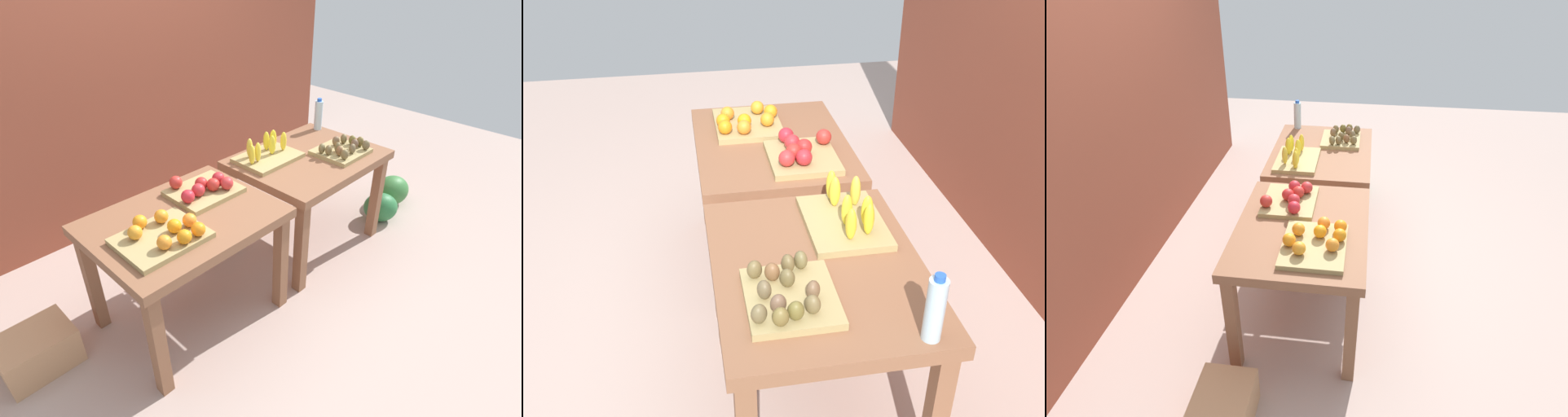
{
  "view_description": "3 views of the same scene",
  "coord_description": "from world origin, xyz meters",
  "views": [
    {
      "loc": [
        -1.72,
        -1.74,
        2.1
      ],
      "look_at": [
        0.08,
        0.01,
        0.52
      ],
      "focal_mm": 29.9,
      "sensor_mm": 36.0,
      "label": 1
    },
    {
      "loc": [
        2.39,
        -0.46,
        2.14
      ],
      "look_at": [
        -0.09,
        -0.01,
        0.61
      ],
      "focal_mm": 42.37,
      "sensor_mm": 36.0,
      "label": 2
    },
    {
      "loc": [
        -2.8,
        -0.34,
        2.28
      ],
      "look_at": [
        -0.09,
        0.03,
        0.58
      ],
      "focal_mm": 30.96,
      "sensor_mm": 36.0,
      "label": 3
    }
  ],
  "objects": [
    {
      "name": "water_bottle",
      "position": [
        1.01,
        0.27,
        0.87
      ],
      "size": [
        0.06,
        0.06,
        0.25
      ],
      "color": "silver",
      "rests_on": "display_table_right"
    },
    {
      "name": "orange_bin",
      "position": [
        -0.76,
        -0.11,
        0.79
      ],
      "size": [
        0.44,
        0.38,
        0.11
      ],
      "color": "tan",
      "rests_on": "display_table_left"
    },
    {
      "name": "kiwi_bin",
      "position": [
        0.76,
        -0.15,
        0.79
      ],
      "size": [
        0.36,
        0.32,
        0.1
      ],
      "color": "tan",
      "rests_on": "display_table_right"
    },
    {
      "name": "ground_plane",
      "position": [
        0.0,
        0.0,
        0.0
      ],
      "size": [
        8.0,
        8.0,
        0.0
      ],
      "primitive_type": "plane",
      "color": "#B69C91"
    },
    {
      "name": "display_table_left",
      "position": [
        -0.56,
        0.0,
        0.64
      ],
      "size": [
        1.04,
        0.8,
        0.75
      ],
      "color": "brown",
      "rests_on": "ground_plane"
    },
    {
      "name": "banana_crate",
      "position": [
        0.31,
        0.17,
        0.79
      ],
      "size": [
        0.44,
        0.32,
        0.17
      ],
      "color": "tan",
      "rests_on": "display_table_right"
    },
    {
      "name": "display_table_right",
      "position": [
        0.56,
        0.0,
        0.64
      ],
      "size": [
        1.04,
        0.8,
        0.75
      ],
      "color": "brown",
      "rests_on": "ground_plane"
    },
    {
      "name": "cardboard_produce_box",
      "position": [
        -1.42,
        0.3,
        0.12
      ],
      "size": [
        0.4,
        0.3,
        0.24
      ],
      "primitive_type": "cube",
      "color": "tan",
      "rests_on": "ground_plane"
    },
    {
      "name": "apple_bin",
      "position": [
        -0.32,
        0.11,
        0.79
      ],
      "size": [
        0.42,
        0.35,
        0.11
      ],
      "color": "tan",
      "rests_on": "display_table_left"
    }
  ]
}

